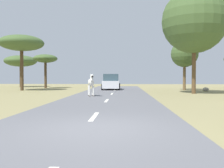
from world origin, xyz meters
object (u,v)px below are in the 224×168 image
object	(u,v)px
tree_3	(22,43)
tree_7	(194,21)
zebra_0	(91,83)
tree_6	(185,54)
rock_3	(206,89)
tree_0	(45,59)
car_0	(111,82)
tree_2	(21,61)

from	to	relation	value
tree_3	tree_7	size ratio (longest dim) A/B	0.65
zebra_0	tree_6	bearing A→B (deg)	-145.00
tree_7	rock_3	bearing A→B (deg)	59.65
zebra_0	tree_7	xyz separation A→B (m)	(8.48, 3.82, 5.26)
tree_0	tree_3	world-z (taller)	tree_3
car_0	tree_3	xyz separation A→B (m)	(-9.57, -1.60, 4.22)
zebra_0	rock_3	xyz separation A→B (m)	(10.74, 7.69, -0.84)
tree_6	rock_3	xyz separation A→B (m)	(1.60, -2.44, -3.83)
zebra_0	rock_3	distance (m)	13.24
tree_6	zebra_0	bearing A→B (deg)	-132.06
tree_0	tree_3	size ratio (longest dim) A/B	0.74
car_0	tree_7	xyz separation A→B (m)	(7.55, -5.98, 5.45)
tree_0	tree_7	size ratio (longest dim) A/B	0.48
tree_0	rock_3	bearing A→B (deg)	-18.19
tree_2	tree_6	xyz separation A→B (m)	(21.99, -7.70, 0.24)
tree_0	zebra_0	bearing A→B (deg)	-60.37
zebra_0	car_0	distance (m)	9.84
tree_2	rock_3	xyz separation A→B (m)	(23.60, -10.14, -3.59)
rock_3	tree_6	bearing A→B (deg)	123.33
tree_6	rock_3	distance (m)	4.82
tree_0	tree_3	xyz separation A→B (m)	(-0.79, -5.60, 1.29)
rock_3	zebra_0	bearing A→B (deg)	-144.41
tree_3	tree_7	world-z (taller)	tree_7
tree_3	tree_6	xyz separation A→B (m)	(17.78, 1.94, -1.04)
tree_0	tree_2	world-z (taller)	tree_2
car_0	tree_0	size ratio (longest dim) A/B	1.00
car_0	tree_3	world-z (taller)	tree_3
tree_3	rock_3	size ratio (longest dim) A/B	9.48
car_0	rock_3	size ratio (longest dim) A/B	6.98
rock_3	tree_7	bearing A→B (deg)	-120.35
tree_3	tree_6	bearing A→B (deg)	6.22
rock_3	tree_0	bearing A→B (deg)	161.81
zebra_0	tree_7	bearing A→B (deg)	-168.69
zebra_0	tree_6	size ratio (longest dim) A/B	0.31
car_0	tree_7	distance (m)	11.06
car_0	tree_3	size ratio (longest dim) A/B	0.74
zebra_0	tree_0	size ratio (longest dim) A/B	0.39
tree_0	tree_7	xyz separation A→B (m)	(16.33, -9.98, 2.51)
tree_0	tree_6	xyz separation A→B (m)	(16.99, -3.67, 0.25)
tree_7	rock_3	world-z (taller)	tree_7
zebra_0	tree_2	bearing A→B (deg)	-67.16
car_0	tree_2	xyz separation A→B (m)	(-13.78, 8.04, 2.94)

